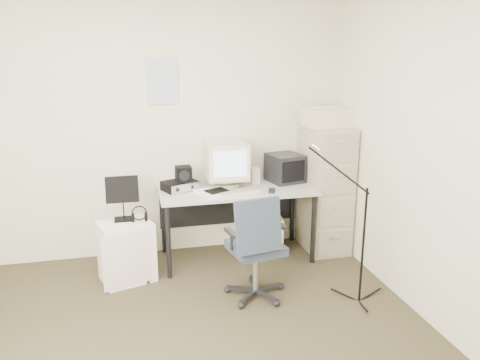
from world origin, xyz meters
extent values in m
cube|color=#362C1B|center=(0.00, 0.00, -0.01)|extent=(3.60, 3.60, 0.01)
cube|color=beige|center=(0.00, 1.80, 1.25)|extent=(3.60, 0.02, 2.50)
cube|color=beige|center=(0.00, -1.80, 1.25)|extent=(3.60, 0.02, 2.50)
cube|color=beige|center=(1.80, 0.00, 1.25)|extent=(0.02, 3.60, 2.50)
cube|color=white|center=(-0.02, 1.79, 1.75)|extent=(0.30, 0.02, 0.44)
cube|color=tan|center=(1.58, 1.48, 0.65)|extent=(0.40, 0.60, 1.30)
cube|color=beige|center=(1.58, 1.50, 1.39)|extent=(0.47, 0.32, 0.18)
cube|color=silver|center=(0.63, 1.45, 0.36)|extent=(1.50, 0.70, 0.73)
cube|color=beige|center=(0.55, 1.56, 0.95)|extent=(0.41, 0.43, 0.44)
cube|color=black|center=(1.17, 1.59, 0.87)|extent=(0.38, 0.39, 0.28)
cube|color=beige|center=(0.85, 1.59, 0.81)|extent=(0.10, 0.10, 0.16)
cube|color=beige|center=(0.61, 1.27, 0.74)|extent=(0.44, 0.23, 0.02)
cube|color=black|center=(0.93, 1.24, 0.74)|extent=(0.09, 0.11, 0.03)
cube|color=black|center=(0.09, 1.52, 0.77)|extent=(0.38, 0.33, 0.09)
cube|color=black|center=(0.12, 1.50, 0.89)|extent=(0.15, 0.14, 0.15)
cube|color=white|center=(0.37, 1.32, 0.74)|extent=(0.35, 0.39, 0.02)
cube|color=beige|center=(1.03, 1.55, 0.20)|extent=(0.24, 0.44, 0.39)
cube|color=#353C49|center=(0.61, 0.65, 0.46)|extent=(0.62, 0.62, 0.92)
cube|color=white|center=(-0.44, 1.20, 0.28)|extent=(0.53, 0.47, 0.55)
cube|color=black|center=(-0.45, 1.28, 0.76)|extent=(0.29, 0.15, 0.42)
torus|color=black|center=(-0.31, 1.22, 0.60)|extent=(0.16, 0.16, 0.03)
cylinder|color=black|center=(1.44, 0.36, 0.64)|extent=(0.03, 0.03, 1.29)
camera|label=1|loc=(-0.35, -2.83, 2.00)|focal=35.00mm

